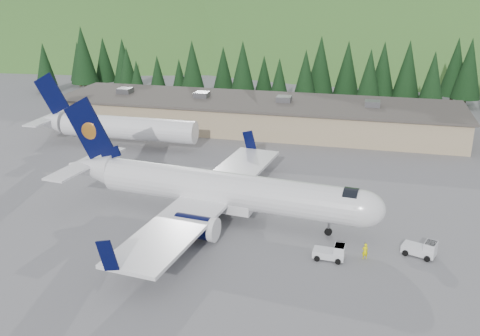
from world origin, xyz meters
The scene contains 9 objects.
ground centered at (0.00, 0.00, 0.00)m, with size 600.00×600.00×0.00m, color slate.
airliner centered at (-1.11, 0.13, 3.37)m, with size 38.10×35.83×12.64m.
second_airliner centered at (-24.92, 22.00, 3.32)m, with size 27.50×11.00×10.05m.
baggage_tug_a centered at (12.13, -6.35, 0.71)m, with size 3.08×1.97×1.60m.
baggage_tug_b centered at (20.61, -3.60, 0.75)m, with size 3.48×2.68×1.67m.
terminal_building centered at (-5.01, 38.00, 2.62)m, with size 71.00×17.00×6.10m.
ramp_worker centered at (15.22, -5.48, 0.82)m, with size 0.60×0.39×1.64m, color #F6F000.
tree_line centered at (0.00, 59.48, 7.43)m, with size 111.65×18.40×13.90m.
hills centered at (53.34, 207.38, -82.80)m, with size 614.00×330.00×300.00m.
Camera 1 is at (14.47, -52.62, 25.69)m, focal length 40.00 mm.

